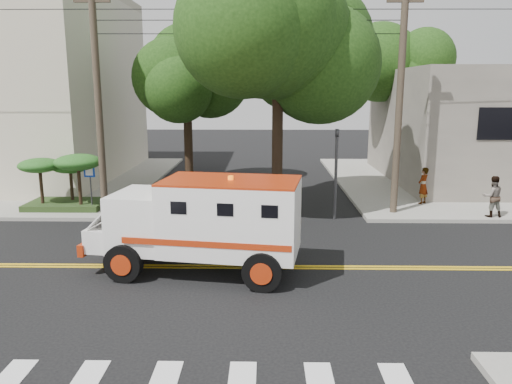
{
  "coord_description": "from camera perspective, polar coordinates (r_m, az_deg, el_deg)",
  "views": [
    {
      "loc": [
        1.0,
        -13.87,
        5.14
      ],
      "look_at": [
        0.69,
        3.15,
        1.6
      ],
      "focal_mm": 35.0,
      "sensor_mm": 36.0,
      "label": 1
    }
  ],
  "objects": [
    {
      "name": "tree_left",
      "position": [
        25.93,
        -7.3,
        12.96
      ],
      "size": [
        4.48,
        4.2,
        7.7
      ],
      "color": "black",
      "rests_on": "ground"
    },
    {
      "name": "traffic_signal",
      "position": [
        19.89,
        9.15,
        3.17
      ],
      "size": [
        0.15,
        0.18,
        3.6
      ],
      "color": "#3F3F42",
      "rests_on": "ground"
    },
    {
      "name": "utility_pole_left",
      "position": [
        20.95,
        -17.56,
        9.46
      ],
      "size": [
        0.28,
        0.28,
        9.0
      ],
      "primitive_type": "cylinder",
      "color": "#382D23",
      "rests_on": "ground"
    },
    {
      "name": "ground",
      "position": [
        14.83,
        -2.91,
        -8.55
      ],
      "size": [
        100.0,
        100.0,
        0.0
      ],
      "primitive_type": "plane",
      "color": "black",
      "rests_on": "ground"
    },
    {
      "name": "sidewalk_nw",
      "position": [
        31.39,
        -26.49,
        1.22
      ],
      "size": [
        17.0,
        17.0,
        0.15
      ],
      "primitive_type": "cube",
      "color": "gray",
      "rests_on": "ground"
    },
    {
      "name": "tree_main",
      "position": [
        20.21,
        3.89,
        17.57
      ],
      "size": [
        6.08,
        5.7,
        9.85
      ],
      "color": "black",
      "rests_on": "ground"
    },
    {
      "name": "accessibility_sign",
      "position": [
        21.63,
        -18.42,
        1.09
      ],
      "size": [
        0.45,
        0.1,
        2.02
      ],
      "color": "#3F3F42",
      "rests_on": "ground"
    },
    {
      "name": "palm_planter",
      "position": [
        22.44,
        -21.06,
        2.0
      ],
      "size": [
        3.52,
        2.63,
        2.36
      ],
      "color": "#1E3314",
      "rests_on": "sidewalk_nw"
    },
    {
      "name": "tree_right",
      "position": [
        30.68,
        16.29,
        13.07
      ],
      "size": [
        4.8,
        4.5,
        8.2
      ],
      "color": "black",
      "rests_on": "ground"
    },
    {
      "name": "pedestrian_a",
      "position": [
        23.11,
        18.56,
        0.7
      ],
      "size": [
        0.69,
        0.69,
        1.61
      ],
      "primitive_type": "imported",
      "rotation": [
        0.0,
        0.0,
        3.92
      ],
      "color": "gray",
      "rests_on": "sidewalk_ne"
    },
    {
      "name": "utility_pole_right",
      "position": [
        20.77,
        16.06,
        9.53
      ],
      "size": [
        0.28,
        0.28,
        9.0
      ],
      "primitive_type": "cylinder",
      "color": "#382D23",
      "rests_on": "ground"
    },
    {
      "name": "armored_truck",
      "position": [
        14.02,
        -5.94,
        -3.19
      ],
      "size": [
        6.21,
        3.13,
        2.71
      ],
      "rotation": [
        0.0,
        0.0,
        -0.15
      ],
      "color": "white",
      "rests_on": "ground"
    },
    {
      "name": "sidewalk_ne",
      "position": [
        30.52,
        25.21,
        1.06
      ],
      "size": [
        17.0,
        17.0,
        0.15
      ],
      "primitive_type": "cube",
      "color": "gray",
      "rests_on": "ground"
    },
    {
      "name": "pedestrian_b",
      "position": [
        21.76,
        25.42,
        -0.46
      ],
      "size": [
        0.81,
        0.63,
        1.64
      ],
      "primitive_type": "imported",
      "rotation": [
        0.0,
        0.0,
        3.16
      ],
      "color": "gray",
      "rests_on": "sidewalk_ne"
    }
  ]
}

